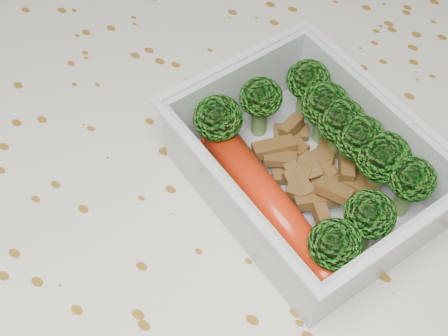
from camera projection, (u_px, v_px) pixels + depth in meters
The scene contains 6 objects.
dining_table at pixel (224, 237), 0.56m from camera, with size 1.40×0.90×0.75m.
tablecloth at pixel (224, 207), 0.52m from camera, with size 1.46×0.96×0.19m.
lunch_container at pixel (306, 173), 0.46m from camera, with size 0.23×0.20×0.07m.
broccoli_florets at pixel (330, 145), 0.45m from camera, with size 0.18×0.15×0.06m.
meat_pile at pixel (312, 168), 0.47m from camera, with size 0.10×0.08×0.03m.
sausage at pixel (268, 203), 0.45m from camera, with size 0.15×0.08×0.03m.
Camera 1 is at (0.15, -0.22, 1.16)m, focal length 50.00 mm.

